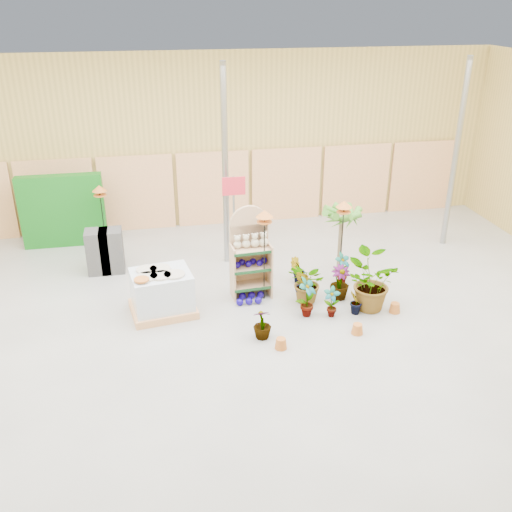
# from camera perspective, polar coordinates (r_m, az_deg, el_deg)

# --- Properties ---
(room) EXTENTS (15.20, 12.10, 4.70)m
(room) POSITION_cam_1_polar(r_m,az_deg,el_deg) (10.25, -1.02, 4.67)
(room) COLOR gray
(room) RESTS_ON ground
(display_shelf) EXTENTS (0.83, 0.56, 1.91)m
(display_shelf) POSITION_cam_1_polar(r_m,az_deg,el_deg) (11.64, -0.63, 0.09)
(display_shelf) COLOR tan
(display_shelf) RESTS_ON ground
(teddy_bears) EXTENTS (0.71, 0.19, 0.30)m
(teddy_bears) POSITION_cam_1_polar(r_m,az_deg,el_deg) (11.43, -0.43, 1.46)
(teddy_bears) COLOR beige
(teddy_bears) RESTS_ON display_shelf
(gazing_balls_shelf) EXTENTS (0.70, 0.24, 0.13)m
(gazing_balls_shelf) POSITION_cam_1_polar(r_m,az_deg,el_deg) (11.60, -0.53, -0.66)
(gazing_balls_shelf) COLOR #100473
(gazing_balls_shelf) RESTS_ON display_shelf
(gazing_balls_floor) EXTENTS (0.63, 0.39, 0.15)m
(gazing_balls_floor) POSITION_cam_1_polar(r_m,az_deg,el_deg) (11.67, -0.57, -4.24)
(gazing_balls_floor) COLOR #100473
(gazing_balls_floor) RESTS_ON ground
(pallet_stack) EXTENTS (1.36, 1.19, 0.91)m
(pallet_stack) POSITION_cam_1_polar(r_m,az_deg,el_deg) (11.27, -9.39, -3.65)
(pallet_stack) COLOR tan
(pallet_stack) RESTS_ON ground
(charcoal_planters) EXTENTS (0.80, 0.50, 1.00)m
(charcoal_planters) POSITION_cam_1_polar(r_m,az_deg,el_deg) (13.17, -14.85, 0.47)
(charcoal_planters) COLOR #313131
(charcoal_planters) RESTS_ON ground
(trellis_stock) EXTENTS (2.00, 0.30, 1.80)m
(trellis_stock) POSITION_cam_1_polar(r_m,az_deg,el_deg) (14.75, -18.76, 4.29)
(trellis_stock) COLOR #106115
(trellis_stock) RESTS_ON ground
(offer_sign) EXTENTS (0.50, 0.08, 2.20)m
(offer_sign) POSITION_cam_1_polar(r_m,az_deg,el_deg) (12.41, -2.22, 5.13)
(offer_sign) COLOR gray
(offer_sign) RESTS_ON ground
(bird_table_front) EXTENTS (0.34, 0.34, 1.94)m
(bird_table_front) POSITION_cam_1_polar(r_m,az_deg,el_deg) (11.06, 0.86, 3.93)
(bird_table_front) COLOR black
(bird_table_front) RESTS_ON ground
(bird_table_right) EXTENTS (0.34, 0.34, 1.86)m
(bird_table_right) POSITION_cam_1_polar(r_m,az_deg,el_deg) (11.96, 8.79, 4.86)
(bird_table_right) COLOR black
(bird_table_right) RESTS_ON ground
(bird_table_back) EXTENTS (0.34, 0.34, 1.70)m
(bird_table_back) POSITION_cam_1_polar(r_m,az_deg,el_deg) (13.82, -15.38, 6.33)
(bird_table_back) COLOR black
(bird_table_back) RESTS_ON ground
(palm) EXTENTS (0.70, 0.70, 1.59)m
(palm) POSITION_cam_1_polar(r_m,az_deg,el_deg) (12.65, 8.61, 4.17)
(palm) COLOR brown
(palm) RESTS_ON ground
(potted_plant_0) EXTENTS (0.52, 0.51, 0.83)m
(potted_plant_0) POSITION_cam_1_polar(r_m,az_deg,el_deg) (11.05, 5.12, -4.15)
(potted_plant_0) COLOR #428426
(potted_plant_0) RESTS_ON ground
(potted_plant_1) EXTENTS (0.40, 0.46, 0.75)m
(potted_plant_1) POSITION_cam_1_polar(r_m,az_deg,el_deg) (11.52, 4.82, -3.06)
(potted_plant_1) COLOR #428426
(potted_plant_1) RESTS_ON ground
(potted_plant_2) EXTENTS (0.93, 0.99, 0.87)m
(potted_plant_2) POSITION_cam_1_polar(r_m,az_deg,el_deg) (11.54, 5.29, -2.69)
(potted_plant_2) COLOR #428426
(potted_plant_2) RESTS_ON ground
(potted_plant_3) EXTENTS (0.41, 0.41, 0.72)m
(potted_plant_3) POSITION_cam_1_polar(r_m,az_deg,el_deg) (11.79, 8.37, -2.65)
(potted_plant_3) COLOR #428426
(potted_plant_3) RESTS_ON ground
(potted_plant_4) EXTENTS (0.44, 0.37, 0.71)m
(potted_plant_4) POSITION_cam_1_polar(r_m,az_deg,el_deg) (12.39, 8.62, -1.25)
(potted_plant_4) COLOR #428426
(potted_plant_4) RESTS_ON ground
(potted_plant_5) EXTENTS (0.34, 0.28, 0.60)m
(potted_plant_5) POSITION_cam_1_polar(r_m,az_deg,el_deg) (12.33, 4.17, -1.46)
(potted_plant_5) COLOR #428426
(potted_plant_5) RESTS_ON ground
(potted_plant_7) EXTENTS (0.35, 0.35, 0.59)m
(potted_plant_7) POSITION_cam_1_polar(r_m,az_deg,el_deg) (10.40, 0.64, -6.79)
(potted_plant_7) COLOR #428426
(potted_plant_7) RESTS_ON ground
(potted_plant_8) EXTENTS (0.39, 0.33, 0.62)m
(potted_plant_8) POSITION_cam_1_polar(r_m,az_deg,el_deg) (11.15, 7.55, -4.60)
(potted_plant_8) COLOR #428426
(potted_plant_8) RESTS_ON ground
(potted_plant_9) EXTENTS (0.35, 0.37, 0.53)m
(potted_plant_9) POSITION_cam_1_polar(r_m,az_deg,el_deg) (11.31, 9.93, -4.59)
(potted_plant_9) COLOR #428426
(potted_plant_9) RESTS_ON ground
(potted_plant_10) EXTENTS (1.37, 1.39, 1.16)m
(potted_plant_10) POSITION_cam_1_polar(r_m,az_deg,el_deg) (11.40, 11.19, -2.62)
(potted_plant_10) COLOR #428426
(potted_plant_10) RESTS_ON ground
(potted_plant_11) EXTENTS (0.34, 0.34, 0.56)m
(potted_plant_11) POSITION_cam_1_polar(r_m,az_deg,el_deg) (12.53, 0.64, -1.05)
(potted_plant_11) COLOR #428426
(potted_plant_11) RESTS_ON ground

